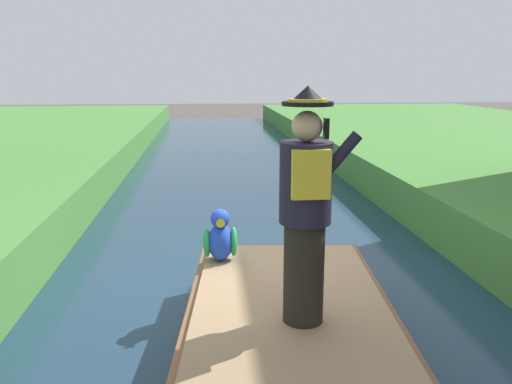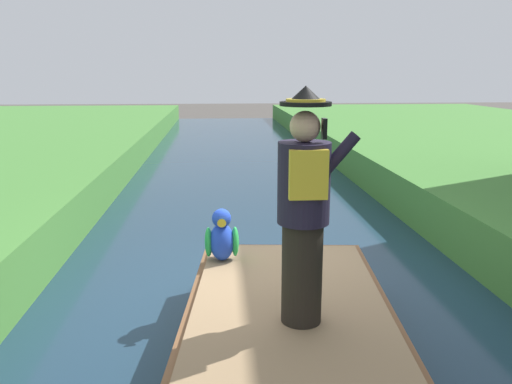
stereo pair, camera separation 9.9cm
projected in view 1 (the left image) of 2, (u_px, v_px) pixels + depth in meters
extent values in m
plane|color=#4C4742|center=(266.00, 307.00, 5.92)|extent=(80.00, 80.00, 0.00)
cube|color=#1E384C|center=(266.00, 303.00, 5.90)|extent=(5.35, 48.00, 0.10)
cube|color=brown|center=(293.00, 364.00, 4.08)|extent=(2.18, 4.35, 0.56)
cube|color=#997A56|center=(294.00, 329.00, 4.01)|extent=(2.00, 4.00, 0.05)
cylinder|color=black|center=(304.00, 272.00, 4.02)|extent=(0.32, 0.32, 0.82)
cylinder|color=black|center=(306.00, 183.00, 3.86)|extent=(0.40, 0.40, 0.62)
cube|color=gold|center=(311.00, 175.00, 3.65)|extent=(0.28, 0.06, 0.36)
sphere|color=#DBA884|center=(307.00, 126.00, 3.76)|extent=(0.23, 0.23, 0.23)
cylinder|color=black|center=(308.00, 104.00, 3.72)|extent=(0.38, 0.38, 0.03)
cone|color=black|center=(308.00, 94.00, 3.71)|extent=(0.26, 0.26, 0.12)
cylinder|color=gold|center=(308.00, 100.00, 3.72)|extent=(0.29, 0.29, 0.02)
cylinder|color=black|center=(336.00, 160.00, 3.80)|extent=(0.38, 0.09, 0.43)
cube|color=black|center=(326.00, 128.00, 3.72)|extent=(0.03, 0.08, 0.15)
ellipsoid|color=blue|center=(220.00, 242.00, 5.38)|extent=(0.26, 0.32, 0.40)
sphere|color=blue|center=(220.00, 218.00, 5.28)|extent=(0.20, 0.20, 0.20)
cone|color=yellow|center=(220.00, 222.00, 5.19)|extent=(0.09, 0.09, 0.09)
ellipsoid|color=green|center=(207.00, 242.00, 5.37)|extent=(0.08, 0.20, 0.32)
ellipsoid|color=green|center=(234.00, 242.00, 5.40)|extent=(0.08, 0.20, 0.32)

